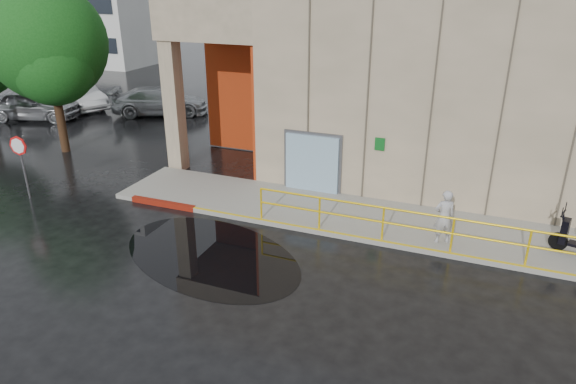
% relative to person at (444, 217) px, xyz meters
% --- Properties ---
extents(ground, '(120.00, 120.00, 0.00)m').
position_rel_person_xyz_m(ground, '(-4.90, -3.64, -0.94)').
color(ground, black).
rests_on(ground, ground).
extents(sidewalk, '(20.00, 3.00, 0.15)m').
position_rel_person_xyz_m(sidewalk, '(-0.90, 0.86, -0.87)').
color(sidewalk, gray).
rests_on(sidewalk, ground).
extents(building, '(20.00, 10.17, 8.00)m').
position_rel_person_xyz_m(building, '(0.20, 7.35, 3.26)').
color(building, gray).
rests_on(building, ground).
extents(guardrail, '(9.56, 0.06, 1.03)m').
position_rel_person_xyz_m(guardrail, '(-0.65, -0.49, -0.26)').
color(guardrail, yellow).
rests_on(guardrail, sidewalk).
extents(person, '(0.68, 0.59, 1.58)m').
position_rel_person_xyz_m(person, '(0.00, 0.00, 0.00)').
color(person, '#B1B0B5').
rests_on(person, sidewalk).
extents(stop_sign, '(0.68, 0.11, 2.26)m').
position_rel_person_xyz_m(stop_sign, '(-13.71, -1.75, 0.73)').
color(stop_sign, '#5B5B5F').
rests_on(stop_sign, ground).
extents(red_curb, '(2.40, 0.21, 0.18)m').
position_rel_person_xyz_m(red_curb, '(-8.99, -0.57, -0.85)').
color(red_curb, maroon).
rests_on(red_curb, ground).
extents(puddle, '(6.74, 5.39, 0.01)m').
position_rel_person_xyz_m(puddle, '(-5.87, -2.86, -0.94)').
color(puddle, black).
rests_on(puddle, ground).
extents(car_a, '(5.17, 3.30, 1.64)m').
position_rel_person_xyz_m(car_a, '(-21.90, 6.41, -0.12)').
color(car_a, '#A5A7AC').
rests_on(car_a, ground).
extents(car_b, '(5.00, 3.59, 1.57)m').
position_rel_person_xyz_m(car_b, '(-21.50, 9.36, -0.16)').
color(car_b, silver).
rests_on(car_b, ground).
extents(car_c, '(5.60, 4.18, 1.51)m').
position_rel_person_xyz_m(car_c, '(-16.23, 9.83, -0.19)').
color(car_c, '#A1A3A7').
rests_on(car_c, ground).
extents(tree_near, '(4.81, 4.81, 7.04)m').
position_rel_person_xyz_m(tree_near, '(-16.23, 2.68, 3.50)').
color(tree_near, black).
rests_on(tree_near, ground).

